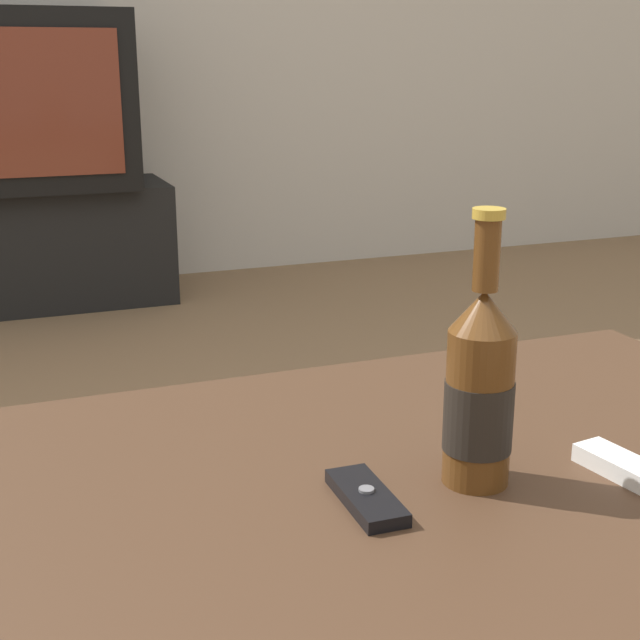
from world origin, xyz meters
name	(u,v)px	position (x,y,z in m)	size (l,w,h in m)	color
coffee_table	(432,552)	(0.00, 0.00, 0.41)	(1.09, 0.82, 0.47)	#422B1C
tv_stand	(39,245)	(-0.21, 2.73, 0.22)	(0.96, 0.43, 0.45)	black
television	(26,100)	(-0.21, 2.73, 0.76)	(0.72, 0.57, 0.62)	black
beer_bottle	(479,390)	(0.05, 0.01, 0.58)	(0.07, 0.07, 0.29)	#563314
cell_phone	(366,497)	(-0.07, 0.01, 0.48)	(0.05, 0.12, 0.02)	black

